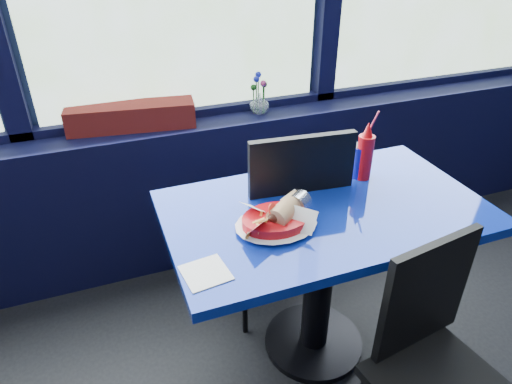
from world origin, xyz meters
name	(u,v)px	position (x,y,z in m)	size (l,w,h in m)	color
window_sill	(197,190)	(0.00, 2.87, 0.40)	(5.00, 0.26, 0.80)	black
near_table	(322,245)	(0.30, 2.00, 0.57)	(1.20, 0.70, 0.75)	black
chair_near_front	(434,353)	(0.43, 1.46, 0.49)	(0.44, 0.44, 0.85)	black
chair_near_back	(284,213)	(0.25, 2.26, 0.57)	(0.49, 0.49, 0.98)	black
planter_box	(131,116)	(-0.28, 2.89, 0.86)	(0.60, 0.15, 0.12)	maroon
flower_vase	(259,101)	(0.36, 2.86, 0.87)	(0.12, 0.13, 0.21)	silver
food_basket	(278,218)	(0.08, 1.95, 0.78)	(0.29, 0.29, 0.10)	red
ketchup_bottle	(365,154)	(0.55, 2.15, 0.86)	(0.07, 0.07, 0.25)	red
soda_cup	(361,160)	(0.55, 2.17, 0.82)	(0.09, 0.09, 0.29)	#0C0F8D
napkin	(206,273)	(-0.22, 1.80, 0.75)	(0.13, 0.13, 0.00)	white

